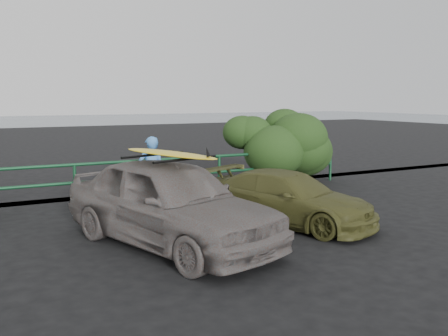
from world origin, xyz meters
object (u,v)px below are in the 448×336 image
Objects in this scene: olive_vehicle at (288,198)px; sedan at (170,202)px; surfboard at (169,154)px; man at (152,172)px; guardrail at (115,181)px.

sedan is at bearing 162.62° from olive_vehicle.
surfboard is (0.00, 0.00, 0.87)m from sedan.
man is (0.81, 3.26, 0.07)m from sedan.
olive_vehicle is 2.21× the size of man.
surfboard is (-0.18, -4.28, 1.14)m from guardrail.
man is (-1.95, 2.97, 0.31)m from olive_vehicle.
surfboard reaches higher than olive_vehicle.
olive_vehicle is 2.99m from surfboard.
guardrail is 8.17× the size of man.
guardrail is 1.25m from man.
guardrail is 4.44m from surfboard.
sedan is 1.91× the size of surfboard.
guardrail is 4.76m from olive_vehicle.
sedan is 2.70× the size of man.
sedan is at bearing 162.81° from surfboard.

